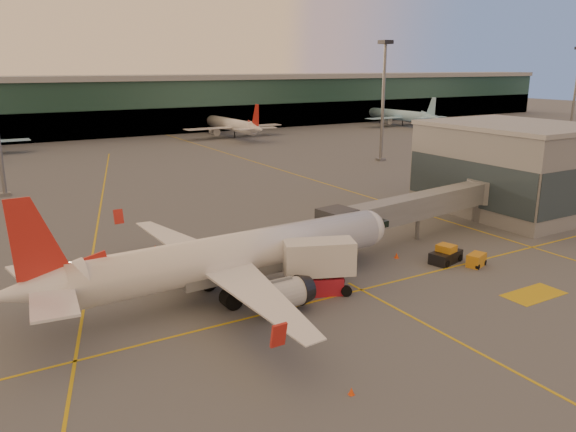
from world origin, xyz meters
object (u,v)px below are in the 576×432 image
pushback_tug (446,255)px  catering_truck (320,263)px  gpu_cart (476,260)px  main_airplane (227,258)px

pushback_tug → catering_truck: bearing=165.6°
gpu_cart → pushback_tug: 3.12m
pushback_tug → main_airplane: bearing=157.3°
catering_truck → pushback_tug: catering_truck is taller
gpu_cart → pushback_tug: size_ratio=0.63×
main_airplane → pushback_tug: size_ratio=9.00×
main_airplane → pushback_tug: (23.91, -3.67, -2.88)m
main_airplane → pushback_tug: 24.36m
main_airplane → catering_truck: main_airplane is taller
catering_truck → gpu_cart: bearing=13.7°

